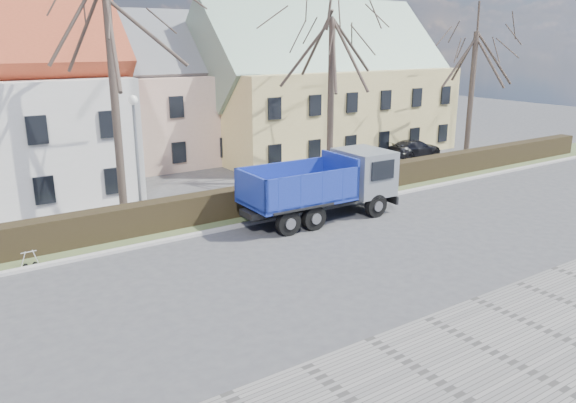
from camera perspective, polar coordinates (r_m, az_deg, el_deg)
ground at (r=20.45m, az=-3.22°, el=-6.94°), size 120.00×120.00×0.00m
sidewalk_near at (r=14.64m, az=15.05°, el=-17.39°), size 80.00×5.00×0.08m
curb_far at (r=24.23m, az=-8.84°, el=-3.22°), size 80.00×0.30×0.12m
grass_strip at (r=25.62m, az=-10.38°, el=-2.25°), size 80.00×3.00×0.10m
hedge at (r=25.27m, az=-10.27°, el=-1.07°), size 60.00×0.90×1.30m
building_pink at (r=38.87m, az=-13.65°, el=9.72°), size 10.80×8.80×8.00m
building_yellow at (r=42.09m, az=3.58°, el=10.92°), size 18.80×10.80×8.50m
tree_1 at (r=25.90m, az=-17.35°, el=11.68°), size 9.20×9.20×12.65m
tree_2 at (r=31.63m, az=4.40°, el=11.50°), size 8.00×8.00×11.00m
tree_3 at (r=40.20m, az=18.20°, el=11.33°), size 7.60×7.60×10.45m
dump_truck at (r=25.56m, az=2.81°, el=1.45°), size 7.80×3.10×3.09m
streetlight at (r=25.02m, az=-15.03°, el=3.86°), size 0.46×0.46×5.86m
cart_frame at (r=22.53m, az=-25.32°, el=-5.36°), size 0.77×0.46×0.69m
parked_car_b at (r=40.91m, az=12.74°, el=5.28°), size 4.28×1.77×1.24m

